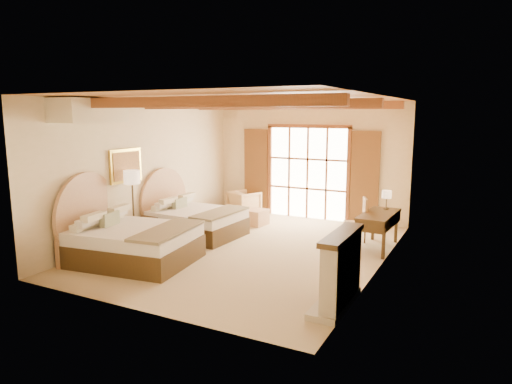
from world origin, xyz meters
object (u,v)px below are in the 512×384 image
Objects in this scene: nightstand at (144,229)px; armchair at (244,203)px; bed_near at (127,238)px; bed_far at (191,218)px; desk at (378,230)px.

nightstand is 3.54m from armchair.
nightstand is (-0.64, 1.25, -0.19)m from bed_near.
armchair is at bearing 90.42° from bed_far.
desk is (4.90, 1.85, 0.15)m from nightstand.
bed_far is 2.52m from armchair.
bed_near reaches higher than armchair.
bed_far is 1.45× the size of desk.
desk is at bearing 14.51° from bed_far.
bed_near is at bearing -52.93° from nightstand.
bed_near reaches higher than desk.
bed_far is at bearing 110.75° from armchair.
bed_far is 4.37m from desk.
armchair reaches higher than nightstand.
bed_far reaches higher than nightstand.
bed_far is 2.80× the size of armchair.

